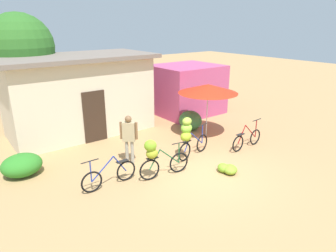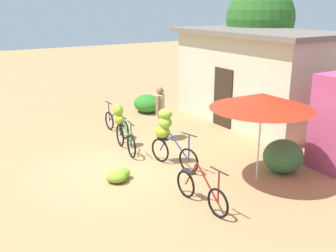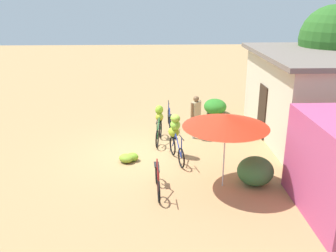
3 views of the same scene
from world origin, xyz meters
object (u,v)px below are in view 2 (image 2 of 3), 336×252
at_px(market_umbrella, 262,101).
at_px(person_vendor, 160,108).
at_px(tree_behind_building, 260,19).
at_px(building_low, 255,76).
at_px(bicycle_center_loaded, 167,132).
at_px(bicycle_near_pile, 122,125).
at_px(banana_pile_on_ground, 119,176).
at_px(bicycle_leftmost, 116,124).
at_px(bicycle_by_shop, 201,191).

relative_size(market_umbrella, person_vendor, 1.43).
bearing_deg(tree_behind_building, building_low, -46.47).
height_order(building_low, bicycle_center_loaded, building_low).
relative_size(market_umbrella, bicycle_near_pile, 1.43).
xyz_separation_m(bicycle_center_loaded, banana_pile_on_ground, (0.29, -1.54, -0.74)).
xyz_separation_m(bicycle_leftmost, banana_pile_on_ground, (3.28, -1.48, -0.21)).
relative_size(building_low, person_vendor, 3.69).
distance_m(market_umbrella, bicycle_center_loaded, 2.64).
height_order(banana_pile_on_ground, person_vendor, person_vendor).
height_order(bicycle_leftmost, banana_pile_on_ground, bicycle_leftmost).
bearing_deg(bicycle_by_shop, bicycle_center_loaded, 165.18).
bearing_deg(bicycle_center_loaded, person_vendor, 153.80).
xyz_separation_m(tree_behind_building, bicycle_near_pile, (1.80, -7.02, -2.75)).
height_order(bicycle_by_shop, banana_pile_on_ground, bicycle_by_shop).
bearing_deg(person_vendor, banana_pile_on_ground, -49.42).
xyz_separation_m(bicycle_leftmost, bicycle_by_shop, (5.32, -0.55, -0.00)).
relative_size(bicycle_leftmost, bicycle_near_pile, 1.03).
bearing_deg(bicycle_leftmost, bicycle_by_shop, -5.94).
bearing_deg(banana_pile_on_ground, building_low, 108.45).
height_order(tree_behind_building, person_vendor, tree_behind_building).
height_order(tree_behind_building, market_umbrella, tree_behind_building).
distance_m(building_low, person_vendor, 3.98).
height_order(building_low, person_vendor, building_low).
relative_size(tree_behind_building, bicycle_by_shop, 2.94).
distance_m(market_umbrella, bicycle_leftmost, 5.46).
bearing_deg(tree_behind_building, bicycle_by_shop, -50.96).
height_order(bicycle_center_loaded, banana_pile_on_ground, bicycle_center_loaded).
distance_m(tree_behind_building, bicycle_center_loaded, 7.82).
xyz_separation_m(market_umbrella, bicycle_near_pile, (-3.70, -1.74, -1.24)).
relative_size(building_low, tree_behind_building, 1.25).
bearing_deg(market_umbrella, bicycle_center_loaded, -148.89).
bearing_deg(market_umbrella, building_low, 137.43).
bearing_deg(market_umbrella, banana_pile_on_ground, -122.42).
height_order(building_low, bicycle_leftmost, building_low).
bearing_deg(bicycle_leftmost, tree_behind_building, 94.03).
bearing_deg(bicycle_near_pile, bicycle_by_shop, -1.65).
relative_size(tree_behind_building, banana_pile_on_ground, 6.23).
bearing_deg(bicycle_center_loaded, building_low, 110.80).
distance_m(building_low, tree_behind_building, 3.00).
height_order(bicycle_center_loaded, bicycle_by_shop, bicycle_center_loaded).
height_order(bicycle_leftmost, bicycle_center_loaded, bicycle_center_loaded).
bearing_deg(banana_pile_on_ground, bicycle_leftmost, 155.77).
height_order(market_umbrella, person_vendor, market_umbrella).
height_order(market_umbrella, bicycle_near_pile, market_umbrella).
bearing_deg(bicycle_near_pile, tree_behind_building, 104.41).
bearing_deg(bicycle_center_loaded, bicycle_near_pile, -163.02).
relative_size(building_low, bicycle_near_pile, 3.68).
relative_size(tree_behind_building, market_umbrella, 2.05).
height_order(tree_behind_building, bicycle_near_pile, tree_behind_building).
height_order(market_umbrella, bicycle_by_shop, market_umbrella).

